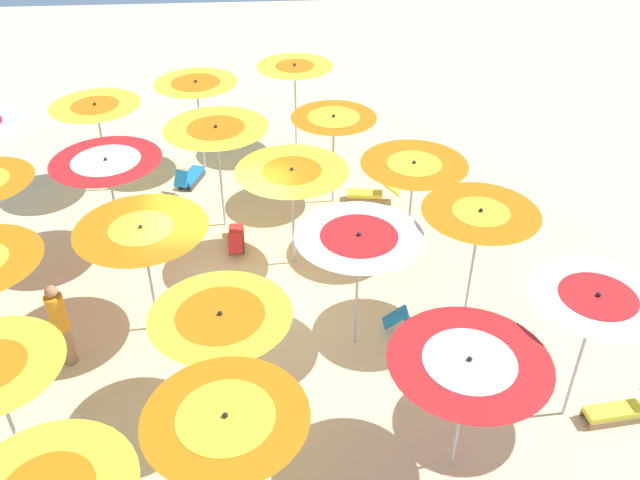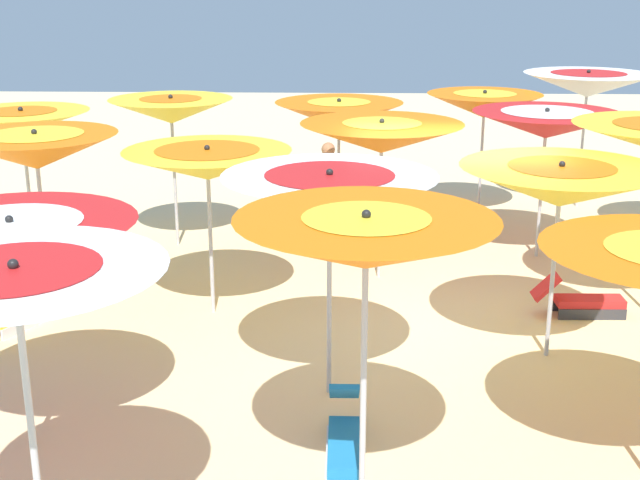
% 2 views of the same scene
% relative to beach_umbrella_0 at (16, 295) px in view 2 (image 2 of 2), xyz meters
% --- Properties ---
extents(ground, '(41.57, 41.57, 0.04)m').
position_rel_beach_umbrella_0_xyz_m(ground, '(-3.36, -5.47, -2.29)').
color(ground, beige).
extents(beach_umbrella_0, '(1.94, 1.94, 2.51)m').
position_rel_beach_umbrella_0_xyz_m(beach_umbrella_0, '(0.00, 0.00, 0.00)').
color(beach_umbrella_0, '#B2B2B7').
rests_on(beach_umbrella_0, ground).
extents(beach_umbrella_1, '(1.99, 1.99, 2.55)m').
position_rel_beach_umbrella_0_xyz_m(beach_umbrella_1, '(-2.23, -1.07, 0.03)').
color(beach_umbrella_1, '#B2B2B7').
rests_on(beach_umbrella_1, ground).
extents(beach_umbrella_5, '(2.19, 2.19, 2.22)m').
position_rel_beach_umbrella_0_xyz_m(beach_umbrella_5, '(0.82, -2.02, -0.28)').
color(beach_umbrella_5, '#B2B2B7').
rests_on(beach_umbrella_5, ground).
extents(beach_umbrella_6, '(2.13, 2.13, 2.39)m').
position_rel_beach_umbrella_0_xyz_m(beach_umbrella_6, '(-1.91, -3.14, -0.08)').
color(beach_umbrella_6, '#B2B2B7').
rests_on(beach_umbrella_6, ground).
extents(beach_umbrella_7, '(2.20, 2.20, 2.27)m').
position_rel_beach_umbrella_0_xyz_m(beach_umbrella_7, '(-4.39, -4.14, -0.27)').
color(beach_umbrella_7, '#B2B2B7').
rests_on(beach_umbrella_7, ground).
extents(beach_umbrella_10, '(1.99, 1.99, 2.41)m').
position_rel_beach_umbrella_0_xyz_m(beach_umbrella_10, '(1.69, -5.15, -0.13)').
color(beach_umbrella_10, '#B2B2B7').
rests_on(beach_umbrella_10, ground).
extents(beach_umbrella_11, '(2.08, 2.08, 2.19)m').
position_rel_beach_umbrella_0_xyz_m(beach_umbrella_11, '(-0.36, -5.32, -0.31)').
color(beach_umbrella_11, '#B2B2B7').
rests_on(beach_umbrella_11, ground).
extents(beach_umbrella_12, '(2.25, 2.25, 2.29)m').
position_rel_beach_umbrella_0_xyz_m(beach_umbrella_12, '(-2.55, -6.74, -0.23)').
color(beach_umbrella_12, '#B2B2B7').
rests_on(beach_umbrella_12, ground).
extents(beach_umbrella_13, '(2.19, 2.19, 2.30)m').
position_rel_beach_umbrella_0_xyz_m(beach_umbrella_13, '(-5.01, -7.76, -0.21)').
color(beach_umbrella_13, '#B2B2B7').
rests_on(beach_umbrella_13, ground).
extents(beach_umbrella_15, '(1.90, 1.90, 2.40)m').
position_rel_beach_umbrella_0_xyz_m(beach_umbrella_15, '(2.53, -6.97, -0.09)').
color(beach_umbrella_15, '#B2B2B7').
rests_on(beach_umbrella_15, ground).
extents(beach_umbrella_16, '(1.90, 1.90, 2.41)m').
position_rel_beach_umbrella_0_xyz_m(beach_umbrella_16, '(0.64, -8.17, -0.10)').
color(beach_umbrella_16, '#B2B2B7').
rests_on(beach_umbrella_16, ground).
extents(beach_umbrella_17, '(2.13, 2.13, 2.21)m').
position_rel_beach_umbrella_0_xyz_m(beach_umbrella_17, '(-1.93, -9.27, -0.33)').
color(beach_umbrella_17, '#B2B2B7').
rests_on(beach_umbrella_17, ground).
extents(beach_umbrella_18, '(1.99, 1.99, 2.26)m').
position_rel_beach_umbrella_0_xyz_m(beach_umbrella_18, '(-4.44, -10.00, -0.27)').
color(beach_umbrella_18, '#B2B2B7').
rests_on(beach_umbrella_18, ground).
extents(beach_umbrella_19, '(2.30, 2.30, 2.53)m').
position_rel_beach_umbrella_0_xyz_m(beach_umbrella_19, '(-6.39, -10.79, -0.00)').
color(beach_umbrella_19, '#B2B2B7').
rests_on(beach_umbrella_19, ground).
extents(lounger_0, '(0.91, 1.38, 0.58)m').
position_rel_beach_umbrella_0_xyz_m(lounger_0, '(2.02, -4.68, -2.06)').
color(lounger_0, silver).
rests_on(lounger_0, ground).
extents(lounger_1, '(0.33, 1.34, 0.56)m').
position_rel_beach_umbrella_0_xyz_m(lounger_1, '(-2.08, -1.85, -2.07)').
color(lounger_1, silver).
rests_on(lounger_1, ground).
extents(lounger_5, '(1.18, 0.36, 0.56)m').
position_rel_beach_umbrella_0_xyz_m(lounger_5, '(-5.10, -5.37, -2.07)').
color(lounger_5, '#333338').
rests_on(lounger_5, ground).
extents(beachgoer_0, '(0.30, 0.30, 1.68)m').
position_rel_beach_umbrella_0_xyz_m(beachgoer_0, '(-1.78, -8.17, -1.39)').
color(beachgoer_0, '#A3704C').
rests_on(beachgoer_0, ground).
extents(beach_ball, '(0.35, 0.35, 0.35)m').
position_rel_beach_umbrella_0_xyz_m(beach_ball, '(2.41, -6.07, -2.09)').
color(beach_ball, yellow).
rests_on(beach_ball, ground).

